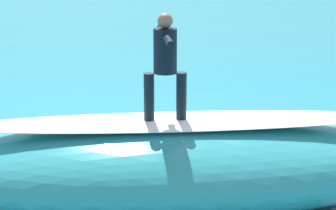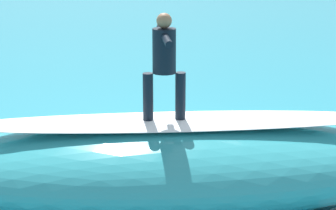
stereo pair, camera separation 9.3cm
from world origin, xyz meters
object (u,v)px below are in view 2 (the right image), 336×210
at_px(surfer_riding, 164,59).
at_px(surfer_paddling, 176,125).
at_px(surfboard_riding, 164,122).
at_px(surfboard_paddling, 171,132).

distance_m(surfer_riding, surfer_paddling, 4.08).
height_order(surfer_riding, surfer_paddling, surfer_riding).
height_order(surfboard_riding, surfer_paddling, surfboard_riding).
height_order(surfboard_paddling, surfer_paddling, surfer_paddling).
relative_size(surfer_riding, surfer_paddling, 1.04).
bearing_deg(surfboard_riding, surfer_paddling, -99.43).
bearing_deg(surfer_riding, surfboard_riding, 63.20).
bearing_deg(surfer_paddling, surfboard_riding, 91.06).
relative_size(surfboard_riding, surfer_paddling, 1.35).
xyz_separation_m(surfer_riding, surfer_paddling, (0.67, -3.38, -2.18)).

